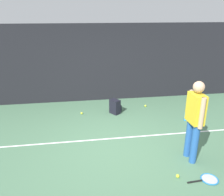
{
  "coord_description": "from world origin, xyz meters",
  "views": [
    {
      "loc": [
        -0.78,
        -4.73,
        2.92
      ],
      "look_at": [
        0.0,
        0.4,
        1.0
      ],
      "focal_mm": 37.6,
      "sensor_mm": 36.0,
      "label": 1
    }
  ],
  "objects": [
    {
      "name": "back_fence",
      "position": [
        0.0,
        3.0,
        1.29
      ],
      "size": [
        10.0,
        0.1,
        2.58
      ],
      "primitive_type": "cube",
      "color": "black",
      "rests_on": "ground"
    },
    {
      "name": "backpack",
      "position": [
        0.3,
        1.73,
        0.21
      ],
      "size": [
        0.38,
        0.37,
        0.44
      ],
      "rotation": [
        0.0,
        0.0,
        2.18
      ],
      "color": "black",
      "rests_on": "ground"
    },
    {
      "name": "tennis_ball_mid_court",
      "position": [
        0.98,
        -1.36,
        0.03
      ],
      "size": [
        0.07,
        0.07,
        0.07
      ],
      "primitive_type": "sphere",
      "color": "#CCE033",
      "rests_on": "ground"
    },
    {
      "name": "tennis_ball_near_player",
      "position": [
        -0.71,
        1.81,
        0.03
      ],
      "size": [
        0.07,
        0.07,
        0.07
      ],
      "primitive_type": "sphere",
      "color": "#CCE033",
      "rests_on": "ground"
    },
    {
      "name": "tennis_racket",
      "position": [
        1.5,
        -1.51,
        0.01
      ],
      "size": [
        0.62,
        0.34,
        0.03
      ],
      "rotation": [
        0.0,
        0.0,
        0.06
      ],
      "color": "black",
      "rests_on": "ground"
    },
    {
      "name": "ground_plane",
      "position": [
        0.0,
        0.0,
        0.0
      ],
      "size": [
        12.0,
        12.0,
        0.0
      ],
      "primitive_type": "plane",
      "color": "#4C7556"
    },
    {
      "name": "tennis_player",
      "position": [
        1.47,
        -0.83,
        0.97
      ],
      "size": [
        0.23,
        0.53,
        1.7
      ],
      "rotation": [
        0.0,
        0.0,
        1.6
      ],
      "color": "#2659A5",
      "rests_on": "ground"
    },
    {
      "name": "tennis_ball_by_fence",
      "position": [
        1.36,
        2.09,
        0.03
      ],
      "size": [
        0.07,
        0.07,
        0.07
      ],
      "primitive_type": "sphere",
      "color": "#CCE033",
      "rests_on": "ground"
    },
    {
      "name": "water_bottle",
      "position": [
        2.19,
        0.93,
        0.12
      ],
      "size": [
        0.07,
        0.07,
        0.24
      ],
      "primitive_type": "cylinder",
      "color": "#268CD8",
      "rests_on": "ground"
    },
    {
      "name": "court_line",
      "position": [
        0.0,
        0.24,
        0.0
      ],
      "size": [
        9.0,
        0.05,
        0.0
      ],
      "primitive_type": "cube",
      "color": "white",
      "rests_on": "ground"
    }
  ]
}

